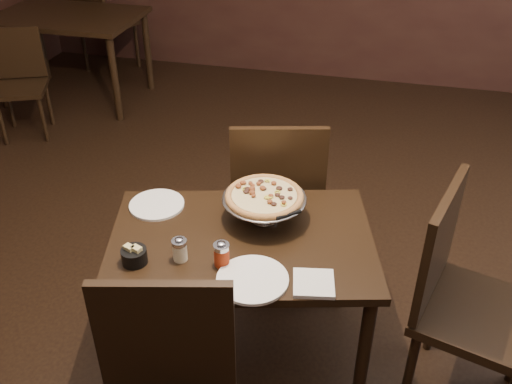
# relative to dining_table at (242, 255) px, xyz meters

# --- Properties ---
(room) EXTENTS (6.04, 7.04, 2.84)m
(room) POSITION_rel_dining_table_xyz_m (0.06, 0.11, 0.81)
(room) COLOR black
(room) RESTS_ON ground
(dining_table) EXTENTS (1.25, 0.98, 0.69)m
(dining_table) POSITION_rel_dining_table_xyz_m (0.00, 0.00, 0.00)
(dining_table) COLOR black
(dining_table) RESTS_ON ground
(background_table) EXTENTS (1.21, 0.81, 0.76)m
(background_table) POSITION_rel_dining_table_xyz_m (-2.20, 2.53, 0.06)
(background_table) COLOR black
(background_table) RESTS_ON ground
(pizza_stand) EXTENTS (0.36, 0.36, 0.15)m
(pizza_stand) POSITION_rel_dining_table_xyz_m (0.06, 0.15, 0.21)
(pizza_stand) COLOR #B6B5BD
(pizza_stand) RESTS_ON dining_table
(parmesan_shaker) EXTENTS (0.06, 0.06, 0.11)m
(parmesan_shaker) POSITION_rel_dining_table_xyz_m (-0.20, -0.19, 0.14)
(parmesan_shaker) COLOR #F8ECC0
(parmesan_shaker) RESTS_ON dining_table
(pepper_flake_shaker) EXTENTS (0.06, 0.06, 0.11)m
(pepper_flake_shaker) POSITION_rel_dining_table_xyz_m (-0.03, -0.18, 0.14)
(pepper_flake_shaker) COLOR maroon
(pepper_flake_shaker) RESTS_ON dining_table
(packet_caddy) EXTENTS (0.10, 0.10, 0.08)m
(packet_caddy) POSITION_rel_dining_table_xyz_m (-0.37, -0.24, 0.12)
(packet_caddy) COLOR black
(packet_caddy) RESTS_ON dining_table
(napkin_stack) EXTENTS (0.18, 0.18, 0.02)m
(napkin_stack) POSITION_rel_dining_table_xyz_m (0.34, -0.21, 0.10)
(napkin_stack) COLOR white
(napkin_stack) RESTS_ON dining_table
(plate_left) EXTENTS (0.25, 0.25, 0.01)m
(plate_left) POSITION_rel_dining_table_xyz_m (-0.43, 0.14, 0.10)
(plate_left) COLOR white
(plate_left) RESTS_ON dining_table
(plate_near) EXTENTS (0.28, 0.28, 0.01)m
(plate_near) POSITION_rel_dining_table_xyz_m (0.11, -0.24, 0.10)
(plate_near) COLOR white
(plate_near) RESTS_ON dining_table
(serving_spatula) EXTENTS (0.15, 0.15, 0.02)m
(serving_spatula) POSITION_rel_dining_table_xyz_m (0.19, 0.05, 0.21)
(serving_spatula) COLOR #B6B5BD
(serving_spatula) RESTS_ON pizza_stand
(chair_far) EXTENTS (0.55, 0.55, 0.98)m
(chair_far) POSITION_rel_dining_table_xyz_m (0.03, 0.59, -0.06)
(chair_far) COLOR black
(chair_far) RESTS_ON ground
(chair_side) EXTENTS (0.58, 0.58, 1.00)m
(chair_side) POSITION_rel_dining_table_xyz_m (0.91, 0.02, -0.05)
(chair_side) COLOR black
(chair_side) RESTS_ON ground
(bg_chair_far) EXTENTS (0.58, 0.58, 0.96)m
(bg_chair_far) POSITION_rel_dining_table_xyz_m (-2.26, 3.19, -0.07)
(bg_chair_far) COLOR black
(bg_chair_far) RESTS_ON ground
(bg_chair_near) EXTENTS (0.50, 0.50, 0.82)m
(bg_chair_near) POSITION_rel_dining_table_xyz_m (-2.28, 1.83, -0.15)
(bg_chair_near) COLOR black
(bg_chair_near) RESTS_ON ground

